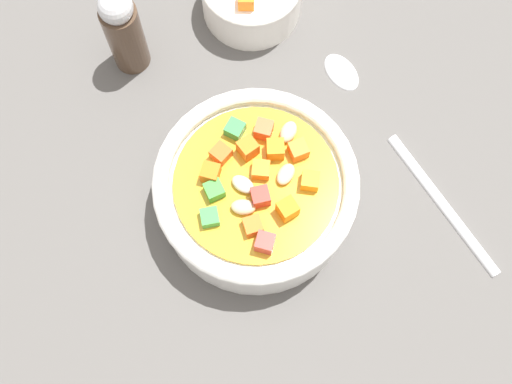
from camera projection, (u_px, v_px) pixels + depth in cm
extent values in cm
cube|color=#565451|center=(256.00, 206.00, 55.46)|extent=(140.00, 140.00, 2.00)
cylinder|color=white|center=(256.00, 194.00, 52.41)|extent=(15.03, 15.03, 4.41)
torus|color=white|center=(256.00, 183.00, 49.96)|extent=(15.39, 15.39, 1.26)
cylinder|color=gold|center=(256.00, 184.00, 50.13)|extent=(12.31, 12.31, 0.40)
ellipsoid|color=beige|center=(243.00, 185.00, 49.50)|extent=(2.11, 2.04, 0.73)
cube|color=orange|center=(253.00, 225.00, 48.44)|extent=(1.36, 1.36, 0.94)
cube|color=orange|center=(288.00, 209.00, 48.52)|extent=(1.60, 1.60, 1.50)
cube|color=#D95C21|center=(221.00, 153.00, 50.11)|extent=(1.79, 1.79, 1.04)
cube|color=orange|center=(298.00, 150.00, 50.15)|extent=(1.45, 1.45, 1.12)
cube|color=orange|center=(310.00, 181.00, 49.40)|extent=(1.66, 1.66, 1.12)
cube|color=green|center=(210.00, 217.00, 48.64)|extent=(1.33, 1.33, 0.92)
cube|color=red|center=(267.00, 195.00, 48.98)|extent=(1.29, 1.29, 1.27)
cube|color=#E85B2E|center=(264.00, 129.00, 50.59)|extent=(1.74, 1.74, 1.26)
cube|color=orange|center=(261.00, 170.00, 49.74)|extent=(1.63, 1.63, 0.99)
cube|color=green|center=(215.00, 194.00, 49.13)|extent=(1.50, 1.50, 1.05)
cube|color=orange|center=(275.00, 149.00, 50.03)|extent=(1.51, 1.51, 1.38)
cube|color=green|center=(235.00, 129.00, 50.73)|extent=(1.81, 1.81, 1.03)
cube|color=orange|center=(254.00, 146.00, 50.04)|extent=(1.67, 1.67, 1.49)
cube|color=orange|center=(211.00, 173.00, 49.48)|extent=(1.74, 1.74, 1.33)
ellipsoid|color=beige|center=(287.00, 180.00, 49.62)|extent=(2.10, 2.06, 0.75)
ellipsoid|color=beige|center=(243.00, 207.00, 48.90)|extent=(1.66, 2.06, 0.87)
cube|color=#C0352C|center=(265.00, 243.00, 47.82)|extent=(1.74, 1.74, 1.37)
ellipsoid|color=beige|center=(288.00, 132.00, 50.75)|extent=(2.12, 2.01, 0.85)
cylinder|color=silver|center=(444.00, 203.00, 54.04)|extent=(13.24, 5.28, 0.89)
ellipsoid|color=silver|center=(342.00, 70.00, 57.71)|extent=(4.46, 3.50, 0.95)
cube|color=orange|center=(246.00, 0.00, 55.32)|extent=(1.59, 1.59, 1.30)
cylinder|color=#4C3828|center=(126.00, 37.00, 55.19)|extent=(3.04, 3.04, 7.13)
sphere|color=silver|center=(115.00, 7.00, 51.15)|extent=(2.74, 2.74, 2.74)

